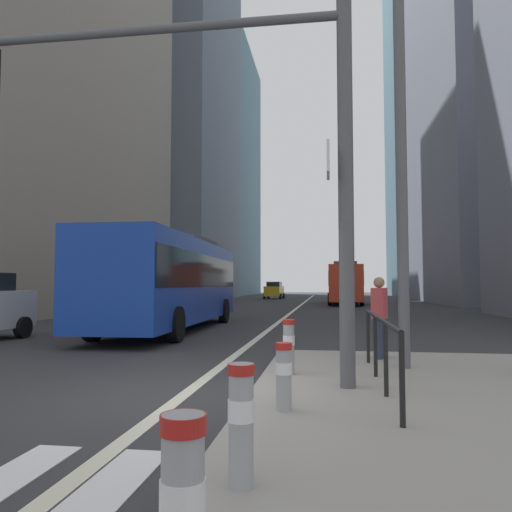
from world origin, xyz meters
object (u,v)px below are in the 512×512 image
(city_bus_blue_oncoming, at_px, (172,278))
(bollard_right, at_px, (284,372))
(car_receding_near, at_px, (340,290))
(traffic_signal_gantry, at_px, (209,118))
(bollard_left, at_px, (241,418))
(bollard_back, at_px, (289,344))
(street_lamp_post, at_px, (400,79))
(car_oncoming_mid, at_px, (274,290))
(pedestrian_far, at_px, (379,314))
(city_bus_red_receding, at_px, (345,282))

(city_bus_blue_oncoming, bearing_deg, bollard_right, -66.03)
(car_receding_near, bearing_deg, city_bus_blue_oncoming, -98.74)
(traffic_signal_gantry, bearing_deg, bollard_right, -48.15)
(city_bus_blue_oncoming, bearing_deg, bollard_left, -70.07)
(traffic_signal_gantry, height_order, bollard_back, traffic_signal_gantry)
(bollard_left, xyz_separation_m, bollard_right, (0.12, 2.18, -0.05))
(city_bus_blue_oncoming, height_order, traffic_signal_gantry, traffic_signal_gantry)
(car_receding_near, bearing_deg, bollard_right, -92.08)
(car_receding_near, distance_m, street_lamp_post, 53.35)
(car_oncoming_mid, bearing_deg, bollard_back, -83.63)
(city_bus_blue_oncoming, relative_size, car_oncoming_mid, 2.73)
(car_oncoming_mid, bearing_deg, pedestrian_far, -81.38)
(bollard_right, height_order, pedestrian_far, pedestrian_far)
(car_receding_near, bearing_deg, traffic_signal_gantry, -93.42)
(car_receding_near, relative_size, bollard_right, 5.49)
(street_lamp_post, distance_m, bollard_back, 5.12)
(city_bus_blue_oncoming, bearing_deg, car_receding_near, 81.26)
(bollard_back, bearing_deg, street_lamp_post, 25.24)
(city_bus_red_receding, distance_m, bollard_back, 33.87)
(bollard_left, height_order, bollard_back, bollard_back)
(bollard_back, bearing_deg, city_bus_red_receding, 86.48)
(car_oncoming_mid, xyz_separation_m, street_lamp_post, (7.35, -47.46, 4.29))
(bollard_back, xyz_separation_m, pedestrian_far, (1.64, 1.97, 0.39))
(car_oncoming_mid, xyz_separation_m, bollard_back, (5.40, -48.38, -0.35))
(car_oncoming_mid, distance_m, car_receding_near, 9.48)
(city_bus_blue_oncoming, relative_size, traffic_signal_gantry, 1.86)
(traffic_signal_gantry, bearing_deg, city_bus_red_receding, 84.74)
(city_bus_red_receding, relative_size, car_receding_near, 2.78)
(city_bus_blue_oncoming, relative_size, car_receding_near, 2.67)
(city_bus_red_receding, relative_size, bollard_back, 13.40)
(traffic_signal_gantry, distance_m, pedestrian_far, 5.03)
(car_oncoming_mid, xyz_separation_m, bollard_right, (5.52, -50.66, -0.41))
(city_bus_blue_oncoming, xyz_separation_m, pedestrian_far, (6.44, -6.82, -0.81))
(city_bus_blue_oncoming, height_order, pedestrian_far, city_bus_blue_oncoming)
(city_bus_blue_oncoming, height_order, car_oncoming_mid, city_bus_blue_oncoming)
(bollard_left, bearing_deg, car_receding_near, 87.88)
(car_oncoming_mid, distance_m, street_lamp_post, 48.22)
(bollard_left, relative_size, pedestrian_far, 0.55)
(bollard_back, distance_m, pedestrian_far, 2.59)
(city_bus_blue_oncoming, distance_m, pedestrian_far, 9.41)
(car_oncoming_mid, height_order, pedestrian_far, car_oncoming_mid)
(street_lamp_post, bearing_deg, traffic_signal_gantry, -149.30)
(car_receding_near, distance_m, bollard_back, 54.14)
(city_bus_blue_oncoming, distance_m, car_receding_near, 45.85)
(city_bus_red_receding, xyz_separation_m, bollard_right, (-1.96, -36.07, -1.25))
(car_receding_near, xyz_separation_m, bollard_left, (-2.17, -58.56, -0.35))
(bollard_right, bearing_deg, bollard_back, 92.94)
(car_receding_near, height_order, bollard_left, car_receding_near)
(city_bus_red_receding, xyz_separation_m, bollard_back, (-2.08, -33.79, -1.20))
(car_oncoming_mid, bearing_deg, street_lamp_post, -81.20)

